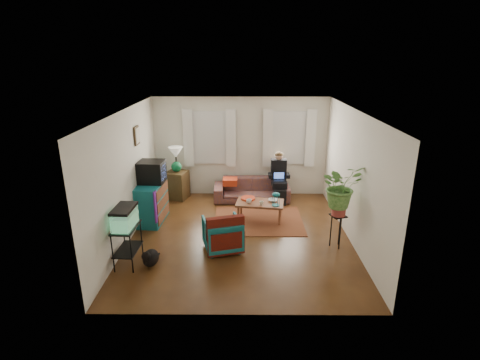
{
  "coord_description": "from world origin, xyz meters",
  "views": [
    {
      "loc": [
        0.05,
        -7.05,
        3.62
      ],
      "look_at": [
        0.0,
        0.4,
        1.1
      ],
      "focal_mm": 28.0,
      "sensor_mm": 36.0,
      "label": 1
    }
  ],
  "objects_px": {
    "dresser": "(152,202)",
    "plant_stand": "(337,231)",
    "side_table": "(177,185)",
    "coffee_table": "(260,211)",
    "aquarium_stand": "(128,246)",
    "armchair": "(222,233)",
    "sofa": "(252,186)"
  },
  "relations": [
    {
      "from": "aquarium_stand",
      "to": "plant_stand",
      "type": "relative_size",
      "value": 1.09
    },
    {
      "from": "sofa",
      "to": "side_table",
      "type": "bearing_deg",
      "value": 175.61
    },
    {
      "from": "aquarium_stand",
      "to": "side_table",
      "type": "bearing_deg",
      "value": 86.48
    },
    {
      "from": "dresser",
      "to": "plant_stand",
      "type": "relative_size",
      "value": 1.49
    },
    {
      "from": "armchair",
      "to": "plant_stand",
      "type": "distance_m",
      "value": 2.24
    },
    {
      "from": "aquarium_stand",
      "to": "armchair",
      "type": "height_order",
      "value": "aquarium_stand"
    },
    {
      "from": "armchair",
      "to": "dresser",
      "type": "bearing_deg",
      "value": -53.75
    },
    {
      "from": "sofa",
      "to": "coffee_table",
      "type": "distance_m",
      "value": 1.27
    },
    {
      "from": "armchair",
      "to": "sofa",
      "type": "bearing_deg",
      "value": -119.35
    },
    {
      "from": "dresser",
      "to": "coffee_table",
      "type": "distance_m",
      "value": 2.45
    },
    {
      "from": "dresser",
      "to": "aquarium_stand",
      "type": "distance_m",
      "value": 1.84
    },
    {
      "from": "sofa",
      "to": "aquarium_stand",
      "type": "distance_m",
      "value": 3.9
    },
    {
      "from": "sofa",
      "to": "aquarium_stand",
      "type": "relative_size",
      "value": 2.64
    },
    {
      "from": "dresser",
      "to": "coffee_table",
      "type": "bearing_deg",
      "value": 5.46
    },
    {
      "from": "aquarium_stand",
      "to": "coffee_table",
      "type": "xyz_separation_m",
      "value": [
        2.45,
        1.91,
        -0.15
      ]
    },
    {
      "from": "dresser",
      "to": "armchair",
      "type": "distance_m",
      "value": 2.1
    },
    {
      "from": "sofa",
      "to": "armchair",
      "type": "bearing_deg",
      "value": -104.57
    },
    {
      "from": "dresser",
      "to": "aquarium_stand",
      "type": "relative_size",
      "value": 1.37
    },
    {
      "from": "side_table",
      "to": "dresser",
      "type": "xyz_separation_m",
      "value": [
        -0.34,
        -1.43,
        0.09
      ]
    },
    {
      "from": "side_table",
      "to": "armchair",
      "type": "height_order",
      "value": "side_table"
    },
    {
      "from": "armchair",
      "to": "aquarium_stand",
      "type": "bearing_deg",
      "value": 2.46
    },
    {
      "from": "dresser",
      "to": "armchair",
      "type": "height_order",
      "value": "dresser"
    },
    {
      "from": "sofa",
      "to": "dresser",
      "type": "bearing_deg",
      "value": -151.11
    },
    {
      "from": "side_table",
      "to": "aquarium_stand",
      "type": "height_order",
      "value": "aquarium_stand"
    },
    {
      "from": "dresser",
      "to": "aquarium_stand",
      "type": "bearing_deg",
      "value": -86.5
    },
    {
      "from": "sofa",
      "to": "armchair",
      "type": "xyz_separation_m",
      "value": [
        -0.62,
        -2.6,
        -0.03
      ]
    },
    {
      "from": "side_table",
      "to": "coffee_table",
      "type": "xyz_separation_m",
      "value": [
        2.1,
        -1.36,
        -0.14
      ]
    },
    {
      "from": "side_table",
      "to": "plant_stand",
      "type": "distance_m",
      "value": 4.4
    },
    {
      "from": "sofa",
      "to": "coffee_table",
      "type": "bearing_deg",
      "value": -83.86
    },
    {
      "from": "coffee_table",
      "to": "plant_stand",
      "type": "xyz_separation_m",
      "value": [
        1.45,
        -1.24,
        0.12
      ]
    },
    {
      "from": "side_table",
      "to": "dresser",
      "type": "bearing_deg",
      "value": -103.4
    },
    {
      "from": "dresser",
      "to": "sofa",
      "type": "bearing_deg",
      "value": 33.85
    }
  ]
}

